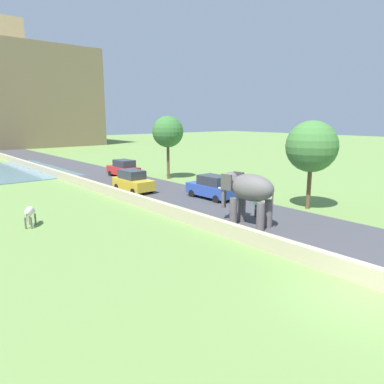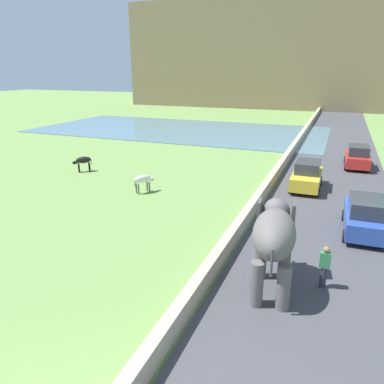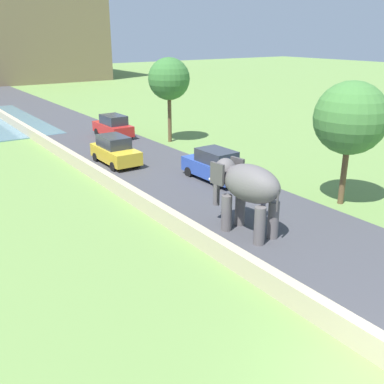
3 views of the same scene
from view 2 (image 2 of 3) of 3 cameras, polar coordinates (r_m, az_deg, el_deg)
name	(u,v)px [view 2 (image 2 of 3)]	position (r m, az deg, el deg)	size (l,w,h in m)	color
road_surface	(331,193)	(24.48, 20.81, -0.13)	(7.00, 120.00, 0.06)	#424247
barrier_wall	(264,190)	(22.78, 11.20, 0.35)	(0.40, 110.00, 0.77)	tan
lake	(180,130)	(47.69, -1.93, 9.67)	(36.00, 18.00, 0.08)	slate
hill_distant	(294,56)	(86.97, 15.51, 19.73)	(64.00, 28.00, 20.36)	#7F6B4C
elephant	(274,237)	(12.66, 12.63, -6.77)	(1.75, 3.55, 2.99)	#605B5B
person_beside_elephant	(324,267)	(13.73, 19.89, -10.84)	(0.36, 0.22, 1.63)	#33333D
car_yellow	(307,176)	(24.62, 17.42, 2.45)	(1.80, 4.00, 1.80)	gold
car_red	(358,157)	(31.44, 24.33, 5.01)	(1.85, 4.03, 1.80)	red
car_blue	(365,216)	(18.81, 25.27, -3.40)	(1.85, 4.03, 1.80)	#2D4CA8
cow_black	(83,161)	(28.83, -16.60, 4.67)	(1.21, 1.22, 1.15)	black
cow_white	(143,180)	(23.02, -7.58, 1.91)	(1.03, 1.35, 1.15)	silver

